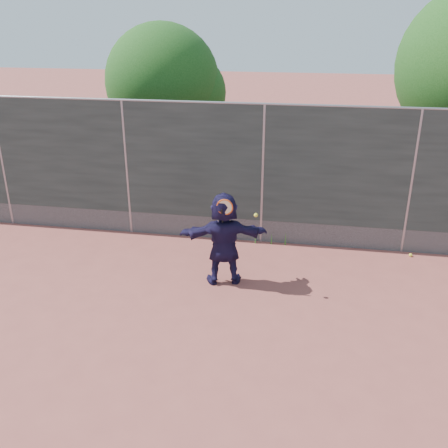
# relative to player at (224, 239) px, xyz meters

# --- Properties ---
(ground) EXTENTS (80.00, 80.00, 0.00)m
(ground) POSITION_rel_player_xyz_m (0.48, -1.57, -0.87)
(ground) COLOR #9E4C42
(ground) RESTS_ON ground
(player) EXTENTS (1.70, 0.88, 1.75)m
(player) POSITION_rel_player_xyz_m (0.00, 0.00, 0.00)
(player) COLOR #191438
(player) RESTS_ON ground
(ball_ground) EXTENTS (0.07, 0.07, 0.07)m
(ball_ground) POSITION_rel_player_xyz_m (3.64, 1.70, -0.84)
(ball_ground) COLOR yellow
(ball_ground) RESTS_ON ground
(fence) EXTENTS (20.00, 0.06, 3.03)m
(fence) POSITION_rel_player_xyz_m (0.48, 1.93, 0.71)
(fence) COLOR #38423D
(fence) RESTS_ON ground
(swing_action) EXTENTS (0.73, 0.15, 0.51)m
(swing_action) POSITION_rel_player_xyz_m (0.10, -0.20, 0.67)
(swing_action) COLOR #CF4B13
(swing_action) RESTS_ON ground
(tree_left) EXTENTS (3.15, 3.00, 4.53)m
(tree_left) POSITION_rel_player_xyz_m (-2.36, 4.98, 2.07)
(tree_left) COLOR #382314
(tree_left) RESTS_ON ground
(weed_clump) EXTENTS (0.68, 0.07, 0.30)m
(weed_clump) POSITION_rel_player_xyz_m (0.78, 1.81, -0.74)
(weed_clump) COLOR #387226
(weed_clump) RESTS_ON ground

